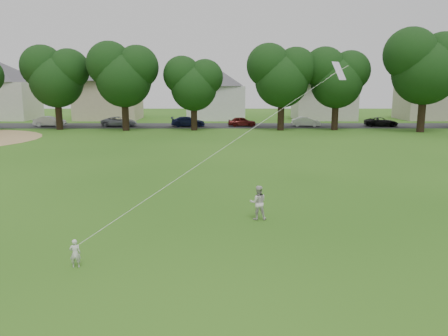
{
  "coord_description": "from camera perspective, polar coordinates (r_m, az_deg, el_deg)",
  "views": [
    {
      "loc": [
        1.06,
        -13.66,
        5.36
      ],
      "look_at": [
        1.09,
        2.0,
        2.3
      ],
      "focal_mm": 35.0,
      "sensor_mm": 36.0,
      "label": 1
    }
  ],
  "objects": [
    {
      "name": "kite",
      "position": [
        17.08,
        2.08,
        4.07
      ],
      "size": [
        5.5,
        5.37,
        14.91
      ],
      "color": "white",
      "rests_on": "ground"
    },
    {
      "name": "older_boy",
      "position": [
        17.41,
        4.47,
        -4.53
      ],
      "size": [
        0.69,
        0.55,
        1.38
      ],
      "primitive_type": "imported",
      "rotation": [
        0.0,
        0.0,
        3.18
      ],
      "color": "silver",
      "rests_on": "ground"
    },
    {
      "name": "parked_cars",
      "position": [
        55.13,
        -5.68,
        6.05
      ],
      "size": [
        55.72,
        2.21,
        1.26
      ],
      "color": "black",
      "rests_on": "ground"
    },
    {
      "name": "street",
      "position": [
        55.93,
        -1.19,
        5.55
      ],
      "size": [
        90.0,
        7.0,
        0.01
      ],
      "primitive_type": "cube",
      "color": "#2D2D30",
      "rests_on": "ground"
    },
    {
      "name": "tree_row",
      "position": [
        49.88,
        3.4,
        12.54
      ],
      "size": [
        81.88,
        9.08,
        11.57
      ],
      "color": "black",
      "rests_on": "ground"
    },
    {
      "name": "toddler",
      "position": [
        13.77,
        -18.87,
        -10.51
      ],
      "size": [
        0.35,
        0.27,
        0.87
      ],
      "primitive_type": "imported",
      "rotation": [
        0.0,
        0.0,
        3.33
      ],
      "color": "silver",
      "rests_on": "ground"
    },
    {
      "name": "ground",
      "position": [
        14.71,
        -4.29,
        -10.34
      ],
      "size": [
        160.0,
        160.0,
        0.0
      ],
      "primitive_type": "plane",
      "color": "#235012",
      "rests_on": "ground"
    },
    {
      "name": "house_row",
      "position": [
        65.72,
        -2.6,
        10.74
      ],
      "size": [
        77.23,
        13.83,
        10.34
      ],
      "color": "silver",
      "rests_on": "ground"
    }
  ]
}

